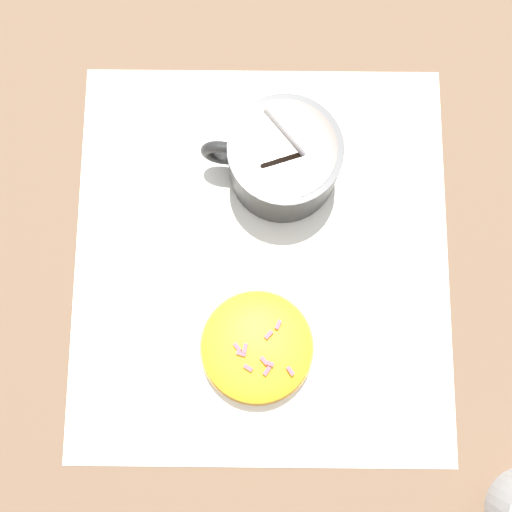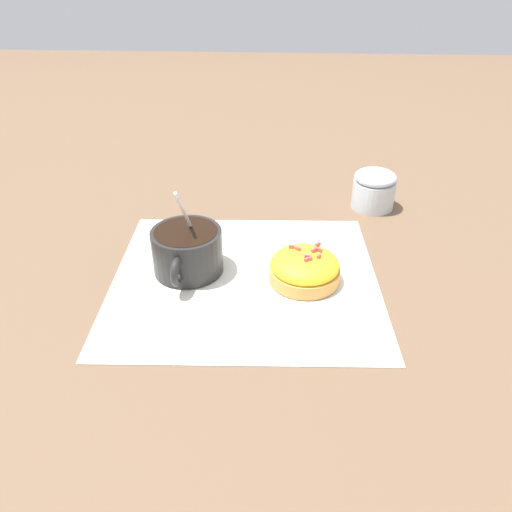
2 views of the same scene
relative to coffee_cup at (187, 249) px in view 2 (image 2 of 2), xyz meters
name	(u,v)px [view 2 (image 2 of 2)]	position (x,y,z in m)	size (l,w,h in m)	color
ground_plane	(245,279)	(-0.07, 0.01, -0.03)	(3.00, 3.00, 0.00)	brown
paper_napkin	(245,278)	(-0.07, 0.01, -0.03)	(0.34, 0.32, 0.00)	white
coffee_cup	(187,249)	(0.00, 0.00, 0.00)	(0.09, 0.11, 0.12)	black
frosted_pastry	(305,266)	(-0.15, 0.01, -0.01)	(0.09, 0.09, 0.04)	#D19347
sugar_bowl	(374,189)	(-0.26, -0.20, 0.00)	(0.07, 0.07, 0.06)	silver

